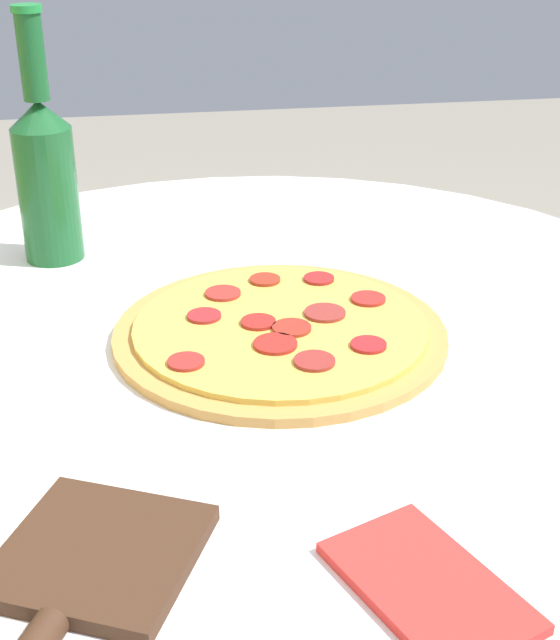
# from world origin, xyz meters

# --- Properties ---
(table) EXTENTS (1.02, 1.02, 0.71)m
(table) POSITION_xyz_m (0.00, 0.00, 0.52)
(table) COLOR white
(table) RESTS_ON ground_plane
(pizza) EXTENTS (0.33, 0.33, 0.02)m
(pizza) POSITION_xyz_m (-0.04, -0.01, 0.72)
(pizza) COLOR #C68E47
(pizza) RESTS_ON table
(beer_bottle) EXTENTS (0.07, 0.07, 0.29)m
(beer_bottle) POSITION_xyz_m (0.22, 0.22, 0.82)
(beer_bottle) COLOR #195628
(beer_bottle) RESTS_ON table
(pizza_paddle) EXTENTS (0.25, 0.17, 0.02)m
(pizza_paddle) POSITION_xyz_m (-0.36, 0.17, 0.72)
(pizza_paddle) COLOR #422819
(pizza_paddle) RESTS_ON table
(napkin) EXTENTS (0.16, 0.13, 0.01)m
(napkin) POSITION_xyz_m (-0.41, -0.05, 0.71)
(napkin) COLOR red
(napkin) RESTS_ON table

